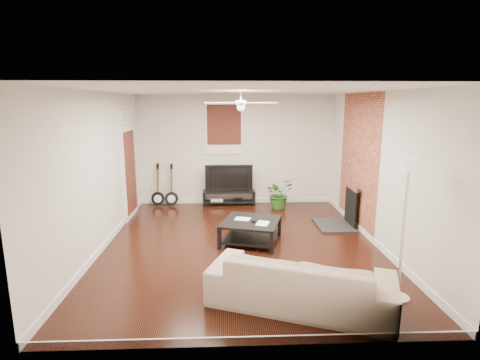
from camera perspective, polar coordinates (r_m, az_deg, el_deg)
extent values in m
cube|color=black|center=(7.11, 0.13, -9.78)|extent=(5.00, 6.00, 0.01)
cube|color=white|center=(6.62, 0.15, 13.42)|extent=(5.00, 6.00, 0.01)
cube|color=silver|center=(9.68, -0.63, 4.57)|extent=(5.00, 0.01, 2.80)
cube|color=silver|center=(3.81, 2.10, -6.68)|extent=(5.00, 0.01, 2.80)
cube|color=silver|center=(7.07, -20.55, 1.16)|extent=(0.01, 6.00, 2.80)
cube|color=silver|center=(7.27, 20.24, 1.45)|extent=(0.01, 6.00, 2.80)
cube|color=brown|center=(8.18, 17.52, 2.71)|extent=(0.02, 2.20, 2.80)
cube|color=black|center=(8.28, 15.25, -3.71)|extent=(0.80, 1.10, 0.92)
cube|color=#39140F|center=(9.60, -2.44, 7.79)|extent=(1.00, 0.06, 1.30)
cube|color=white|center=(8.88, -16.49, 2.46)|extent=(0.08, 1.00, 2.50)
cube|color=black|center=(9.69, -1.68, -2.73)|extent=(1.34, 0.36, 0.37)
imported|color=black|center=(9.59, -1.70, 0.39)|extent=(1.20, 0.16, 0.69)
cube|color=black|center=(7.15, 1.66, -7.81)|extent=(1.26, 1.26, 0.43)
imported|color=tan|center=(5.08, 9.18, -14.86)|extent=(2.53, 1.70, 0.69)
imported|color=#265F1B|center=(9.37, 5.97, -2.06)|extent=(0.90, 0.86, 0.77)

